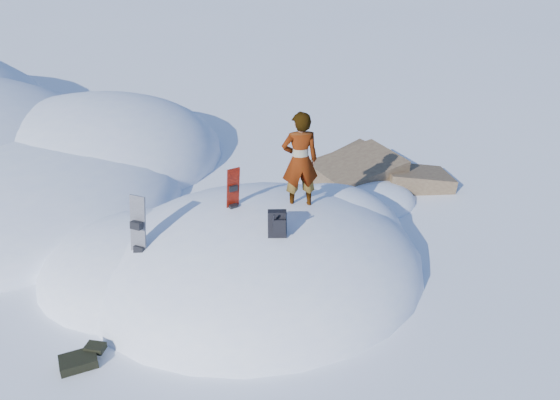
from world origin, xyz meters
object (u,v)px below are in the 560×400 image
object	(u,v)px
snowboard_red	(233,199)
backpack	(278,224)
person	(300,161)
snowboard_dark	(138,239)

from	to	relation	value
snowboard_red	backpack	distance (m)	1.30
backpack	person	distance (m)	1.47
person	snowboard_red	bearing A→B (deg)	0.73
snowboard_dark	person	size ratio (longest dim) A/B	0.85
snowboard_dark	person	world-z (taller)	person
snowboard_dark	snowboard_red	bearing A→B (deg)	52.95
snowboard_red	backpack	world-z (taller)	snowboard_red
snowboard_red	backpack	size ratio (longest dim) A/B	2.50
snowboard_red	person	size ratio (longest dim) A/B	0.71
backpack	snowboard_red	bearing A→B (deg)	131.50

